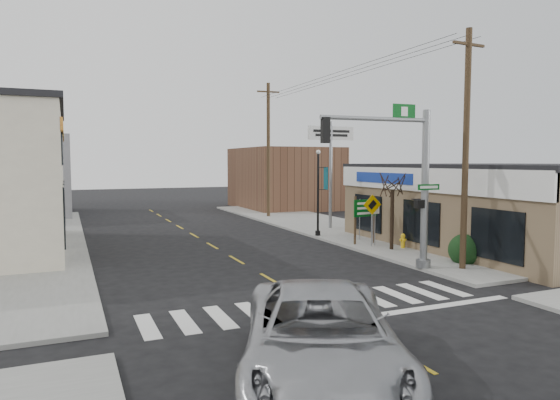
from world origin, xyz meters
name	(u,v)px	position (x,y,z in m)	size (l,w,h in m)	color
ground	(321,309)	(0.00, 0.00, 0.00)	(140.00, 140.00, 0.00)	black
sidewalk_right	(352,232)	(9.00, 13.00, 0.07)	(6.00, 38.00, 0.13)	gray
sidewalk_left	(18,254)	(-9.00, 13.00, 0.07)	(6.00, 38.00, 0.13)	gray
center_line	(237,260)	(0.00, 8.00, 0.01)	(0.12, 56.00, 0.01)	gold
crosswalk	(315,305)	(0.00, 0.40, 0.01)	(11.00, 2.20, 0.01)	silver
thrift_store	(515,207)	(14.50, 6.00, 2.00)	(12.00, 14.00, 4.00)	#776247
bldg_distant_right	(284,178)	(12.00, 30.00, 2.80)	(8.00, 10.00, 5.60)	brown
bldg_distant_left	(9,176)	(-11.00, 32.00, 3.20)	(9.00, 10.00, 6.40)	gray
suv	(321,337)	(-2.33, -4.35, 0.91)	(3.02, 6.54, 1.82)	#A8A9AD
traffic_signal_pole	(410,172)	(5.44, 3.00, 3.95)	(5.07, 0.39, 6.43)	gray
guide_sign	(365,213)	(7.22, 8.84, 1.74)	(1.40, 0.13, 2.46)	#4A3722
fire_hydrant	(403,240)	(8.22, 6.99, 0.52)	(0.22, 0.22, 0.71)	yellow
ped_crossing_sign	(372,211)	(7.06, 7.96, 1.92)	(1.01, 0.07, 2.59)	gray
lamp_post	(319,186)	(6.36, 12.29, 2.97)	(0.64, 0.50, 4.88)	black
dance_center_sign	(331,148)	(8.58, 14.93, 5.20)	(3.17, 0.20, 6.73)	gray
bare_tree	(393,179)	(7.50, 6.92, 3.52)	(2.16, 2.16, 4.31)	black
shrub_front	(465,250)	(8.47, 3.13, 0.64)	(1.37, 1.37, 1.02)	#203716
shrub_back	(424,238)	(9.53, 7.01, 0.53)	(1.08, 1.08, 0.81)	black
utility_pole_near	(466,147)	(7.50, 2.22, 4.91)	(1.62, 0.24, 9.32)	#4C2F20
utility_pole_far	(268,148)	(7.50, 22.82, 5.35)	(1.77, 0.27, 10.18)	#3E2418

